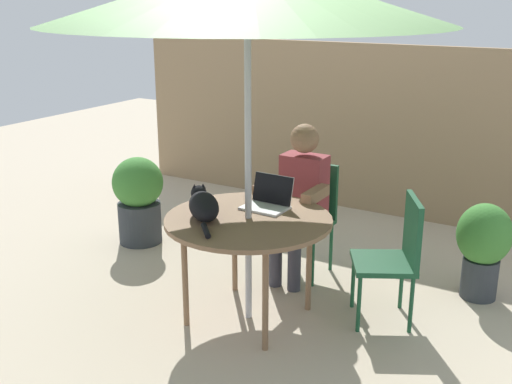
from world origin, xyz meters
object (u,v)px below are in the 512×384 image
at_px(cat, 203,205).
at_px(chair_occupied, 308,210).
at_px(person_seated, 300,195).
at_px(potted_plant_by_chair, 139,197).
at_px(chair_empty, 397,251).
at_px(patio_table, 248,225).
at_px(potted_plant_near_fence, 483,244).
at_px(laptop, 269,198).

bearing_deg(cat, chair_occupied, 76.33).
relative_size(person_seated, potted_plant_by_chair, 1.55).
bearing_deg(chair_empty, person_seated, 161.76).
height_order(patio_table, person_seated, person_seated).
bearing_deg(person_seated, patio_table, -90.00).
relative_size(chair_occupied, chair_empty, 1.00).
relative_size(patio_table, potted_plant_near_fence, 1.54).
xyz_separation_m(laptop, potted_plant_near_fence, (1.29, 0.86, -0.38)).
bearing_deg(cat, potted_plant_by_chair, 147.21).
relative_size(cat, potted_plant_by_chair, 0.67).
relative_size(chair_occupied, person_seated, 0.72).
relative_size(patio_table, chair_occupied, 1.27).
bearing_deg(laptop, chair_empty, 13.78).
distance_m(patio_table, potted_plant_near_fence, 1.74).
bearing_deg(patio_table, chair_empty, 28.47).
relative_size(chair_empty, potted_plant_near_fence, 1.22).
distance_m(laptop, cat, 0.49).
distance_m(laptop, potted_plant_by_chair, 1.67).
bearing_deg(cat, person_seated, 74.07).
bearing_deg(person_seated, cat, -105.93).
bearing_deg(person_seated, laptop, -88.91).
relative_size(cat, potted_plant_near_fence, 0.73).
relative_size(chair_occupied, potted_plant_by_chair, 1.12).
relative_size(laptop, potted_plant_near_fence, 0.43).
xyz_separation_m(patio_table, potted_plant_by_chair, (-1.56, 0.69, -0.26)).
height_order(person_seated, potted_plant_by_chair, person_seated).
height_order(laptop, cat, laptop).
bearing_deg(person_seated, potted_plant_near_fence, 15.62).
relative_size(laptop, cat, 0.59).
bearing_deg(laptop, potted_plant_by_chair, 164.60).
bearing_deg(patio_table, chair_occupied, 90.00).
bearing_deg(potted_plant_near_fence, chair_occupied, -170.95).
bearing_deg(laptop, potted_plant_near_fence, 33.66).
bearing_deg(cat, laptop, 56.65).
distance_m(cat, potted_plant_by_chair, 1.60).
bearing_deg(potted_plant_by_chair, chair_occupied, 8.11).
distance_m(patio_table, laptop, 0.29).
height_order(potted_plant_near_fence, potted_plant_by_chair, potted_plant_by_chair).
xyz_separation_m(chair_occupied, laptop, (0.01, -0.65, 0.28)).
xyz_separation_m(patio_table, potted_plant_near_fence, (1.30, 1.12, -0.26)).
distance_m(chair_occupied, person_seated, 0.23).
relative_size(patio_table, person_seated, 0.92).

